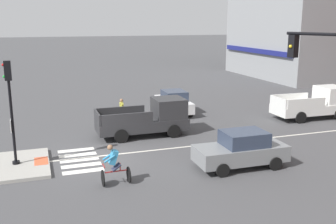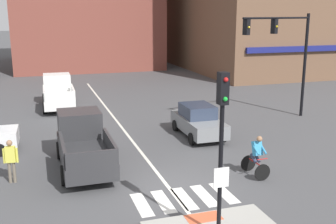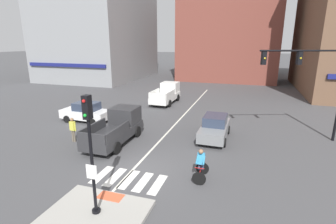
% 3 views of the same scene
% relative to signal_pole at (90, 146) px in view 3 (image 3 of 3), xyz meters
% --- Properties ---
extents(ground_plane, '(300.00, 300.00, 0.00)m').
position_rel_signal_pole_xyz_m(ground_plane, '(0.00, 3.82, -2.92)').
color(ground_plane, '#474749').
extents(traffic_island, '(3.83, 2.84, 0.15)m').
position_rel_signal_pole_xyz_m(traffic_island, '(0.00, 0.01, -2.85)').
color(traffic_island, '#A3A099').
rests_on(traffic_island, ground).
extents(tactile_pad_front, '(1.10, 0.60, 0.01)m').
position_rel_signal_pole_xyz_m(tactile_pad_front, '(0.00, 1.08, -2.77)').
color(tactile_pad_front, '#DB5B38').
rests_on(tactile_pad_front, traffic_island).
extents(signal_pole, '(0.44, 0.38, 4.60)m').
position_rel_signal_pole_xyz_m(signal_pole, '(0.00, 0.00, 0.00)').
color(signal_pole, black).
rests_on(signal_pole, traffic_island).
extents(crosswalk_stripe_a, '(0.44, 1.80, 0.01)m').
position_rel_signal_pole_xyz_m(crosswalk_stripe_a, '(-1.51, 2.79, -2.92)').
color(crosswalk_stripe_a, silver).
rests_on(crosswalk_stripe_a, ground).
extents(crosswalk_stripe_b, '(0.44, 1.80, 0.01)m').
position_rel_signal_pole_xyz_m(crosswalk_stripe_b, '(-0.75, 2.79, -2.92)').
color(crosswalk_stripe_b, silver).
rests_on(crosswalk_stripe_b, ground).
extents(crosswalk_stripe_c, '(0.44, 1.80, 0.01)m').
position_rel_signal_pole_xyz_m(crosswalk_stripe_c, '(0.00, 2.79, -2.92)').
color(crosswalk_stripe_c, silver).
rests_on(crosswalk_stripe_c, ground).
extents(crosswalk_stripe_d, '(0.44, 1.80, 0.01)m').
position_rel_signal_pole_xyz_m(crosswalk_stripe_d, '(0.75, 2.79, -2.92)').
color(crosswalk_stripe_d, silver).
rests_on(crosswalk_stripe_d, ground).
extents(crosswalk_stripe_e, '(0.44, 1.80, 0.01)m').
position_rel_signal_pole_xyz_m(crosswalk_stripe_e, '(1.51, 2.79, -2.92)').
color(crosswalk_stripe_e, silver).
rests_on(crosswalk_stripe_e, ground).
extents(lane_centre_line, '(0.14, 28.00, 0.01)m').
position_rel_signal_pole_xyz_m(lane_centre_line, '(-0.23, 13.82, -2.92)').
color(lane_centre_line, silver).
rests_on(lane_centre_line, ground).
extents(traffic_light_mast, '(5.38, 2.05, 6.21)m').
position_rel_signal_pole_xyz_m(traffic_light_mast, '(9.25, 11.03, 1.45)').
color(traffic_light_mast, black).
rests_on(traffic_light_mast, ground).
extents(building_corner_right, '(16.57, 21.01, 16.50)m').
position_rel_signal_pole_xyz_m(building_corner_right, '(1.25, 44.10, 5.35)').
color(building_corner_right, brown).
rests_on(building_corner_right, ground).
extents(building_far_block, '(15.49, 19.83, 21.76)m').
position_rel_signal_pole_xyz_m(building_far_block, '(-21.12, 34.59, 7.97)').
color(building_far_block, gray).
rests_on(building_far_block, ground).
extents(car_white_cross_left, '(4.16, 1.95, 1.64)m').
position_rel_signal_pole_xyz_m(car_white_cross_left, '(-7.59, 10.21, -2.11)').
color(car_white_cross_left, white).
rests_on(car_white_cross_left, ground).
extents(car_grey_eastbound_mid, '(1.88, 4.12, 1.64)m').
position_rel_signal_pole_xyz_m(car_grey_eastbound_mid, '(3.22, 9.56, -2.11)').
color(car_grey_eastbound_mid, slate).
rests_on(car_grey_eastbound_mid, ground).
extents(pickup_truck_charcoal_westbound_near, '(2.08, 5.11, 2.08)m').
position_rel_signal_pole_xyz_m(pickup_truck_charcoal_westbound_near, '(-2.92, 7.11, -1.95)').
color(pickup_truck_charcoal_westbound_near, '#2D2D30').
rests_on(pickup_truck_charcoal_westbound_near, ground).
extents(pickup_truck_white_westbound_distant, '(2.13, 5.13, 2.08)m').
position_rel_signal_pole_xyz_m(pickup_truck_white_westbound_distant, '(-3.26, 18.84, -1.95)').
color(pickup_truck_white_westbound_distant, white).
rests_on(pickup_truck_white_westbound_distant, ground).
extents(cyclist, '(0.69, 1.11, 1.68)m').
position_rel_signal_pole_xyz_m(cyclist, '(3.34, 3.80, -2.05)').
color(cyclist, black).
rests_on(cyclist, ground).
extents(pedestrian_at_curb_left, '(0.55, 0.26, 1.67)m').
position_rel_signal_pole_xyz_m(pedestrian_at_curb_left, '(-5.68, 6.07, -1.94)').
color(pedestrian_at_curb_left, '#6B6051').
rests_on(pedestrian_at_curb_left, ground).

